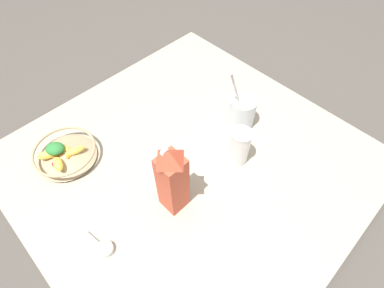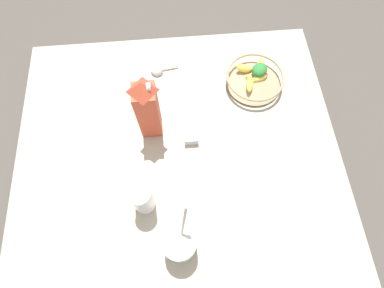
{
  "view_description": "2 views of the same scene",
  "coord_description": "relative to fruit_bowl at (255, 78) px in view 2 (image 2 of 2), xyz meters",
  "views": [
    {
      "loc": [
        0.42,
        0.44,
        0.95
      ],
      "look_at": [
        -0.02,
        -0.01,
        0.1
      ],
      "focal_mm": 28.0,
      "sensor_mm": 36.0,
      "label": 1
    },
    {
      "loc": [
        -0.35,
        -0.01,
        1.03
      ],
      "look_at": [
        0.05,
        -0.05,
        0.09
      ],
      "focal_mm": 28.0,
      "sensor_mm": 36.0,
      "label": 2
    }
  ],
  "objects": [
    {
      "name": "milk_carton",
      "position": [
        -0.16,
        0.4,
        0.11
      ],
      "size": [
        0.07,
        0.07,
        0.29
      ],
      "color": "#CC4C33",
      "rests_on": "countertop"
    },
    {
      "name": "countertop",
      "position": [
        -0.32,
        0.32,
        -0.05
      ],
      "size": [
        1.16,
        1.16,
        0.04
      ],
      "color": "#B2A893",
      "rests_on": "ground_plane"
    },
    {
      "name": "yogurt_tub",
      "position": [
        -0.58,
        0.33,
        0.04
      ],
      "size": [
        0.13,
        0.1,
        0.28
      ],
      "color": "silver",
      "rests_on": "countertop"
    },
    {
      "name": "ground_plane",
      "position": [
        -0.32,
        0.32,
        -0.07
      ],
      "size": [
        6.0,
        6.0,
        0.0
      ],
      "primitive_type": "plane",
      "color": "#4C4742"
    },
    {
      "name": "measuring_scoop",
      "position": [
        0.09,
        0.37,
        -0.02
      ],
      "size": [
        0.05,
        0.11,
        0.02
      ],
      "color": "white",
      "rests_on": "countertop"
    },
    {
      "name": "drinking_cup",
      "position": [
        -0.44,
        0.44,
        0.04
      ],
      "size": [
        0.07,
        0.07,
        0.15
      ],
      "color": "white",
      "rests_on": "countertop"
    },
    {
      "name": "spice_jar",
      "position": [
        -0.22,
        0.27,
        -0.02
      ],
      "size": [
        0.05,
        0.05,
        0.04
      ],
      "color": "silver",
      "rests_on": "countertop"
    },
    {
      "name": "fruit_bowl",
      "position": [
        0.0,
        0.0,
        0.0
      ],
      "size": [
        0.22,
        0.22,
        0.08
      ],
      "color": "tan",
      "rests_on": "countertop"
    }
  ]
}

